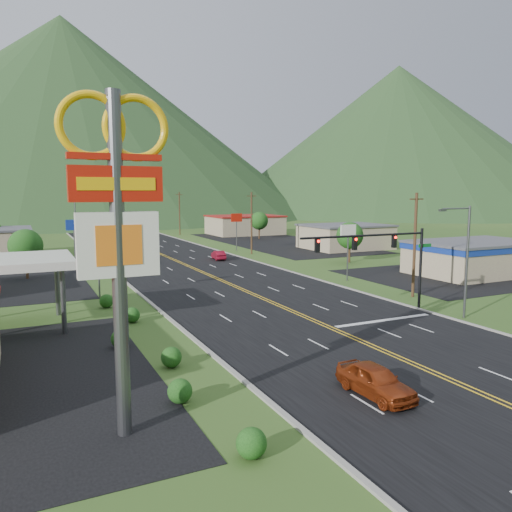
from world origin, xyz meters
name	(u,v)px	position (x,y,z in m)	size (l,w,h in m)	color
ground	(458,384)	(0.00, 0.00, 0.00)	(500.00, 500.00, 0.00)	#264619
road	(458,384)	(0.00, 0.00, 0.00)	(20.00, 460.00, 0.04)	black
curb_west	(291,422)	(-10.15, 0.00, 0.00)	(0.30, 460.00, 0.14)	gray
pylon_sign	(117,212)	(-17.00, 2.00, 9.30)	(4.32, 0.60, 14.00)	#59595E
traffic_signal	(384,250)	(6.48, 14.00, 5.33)	(13.10, 0.43, 7.00)	black
streetlight_east	(464,254)	(11.18, 10.00, 5.18)	(3.28, 0.25, 9.00)	#59595E
streetlight_west	(78,221)	(-11.68, 70.00, 5.18)	(3.28, 0.25, 9.00)	#59595E
building_east_near	(476,256)	(30.00, 25.00, 2.27)	(15.40, 10.40, 4.10)	tan
building_east_mid	(345,236)	(32.00, 55.00, 2.16)	(14.40, 11.40, 4.30)	tan
building_east_far	(245,225)	(28.00, 90.00, 2.26)	(16.40, 12.40, 4.50)	tan
pole_sign_west_a	(98,246)	(-14.00, 30.00, 5.05)	(2.00, 0.18, 6.40)	#59595E
pole_sign_west_b	(74,230)	(-14.00, 52.00, 5.05)	(2.00, 0.18, 6.40)	#59595E
pole_sign_east_a	(348,237)	(13.00, 28.00, 5.05)	(2.00, 0.18, 6.40)	#59595E
pole_sign_east_b	(237,221)	(13.00, 60.00, 5.05)	(2.00, 0.18, 6.40)	#59595E
tree_west_a	(26,246)	(-20.00, 45.00, 3.89)	(3.84, 3.84, 5.82)	#382314
tree_east_a	(350,235)	(22.00, 40.00, 3.89)	(3.84, 3.84, 5.82)	#382314
tree_east_b	(259,221)	(26.00, 78.00, 3.89)	(3.84, 3.84, 5.82)	#382314
utility_pole_a	(415,244)	(13.50, 18.00, 5.13)	(1.60, 0.28, 10.00)	#382314
utility_pole_b	(252,223)	(13.50, 55.00, 5.13)	(1.60, 0.28, 10.00)	#382314
utility_pole_c	(180,213)	(13.50, 95.00, 5.13)	(1.60, 0.28, 10.00)	#382314
utility_pole_d	(141,208)	(13.50, 135.00, 5.13)	(1.60, 0.28, 10.00)	#382314
mountain_n	(65,117)	(0.00, 220.00, 42.50)	(220.00, 220.00, 85.00)	#233F1C
mountain_ne	(397,140)	(147.84, 176.19, 35.00)	(180.00, 180.00, 70.00)	#233F1C
car_red_near	(375,381)	(-5.02, 0.61, 0.79)	(1.86, 4.62, 1.57)	maroon
car_dark_mid	(140,262)	(-5.98, 49.24, 0.63)	(1.75, 4.31, 1.25)	black
car_red_far	(218,255)	(6.07, 50.72, 0.67)	(1.42, 4.07, 1.34)	maroon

